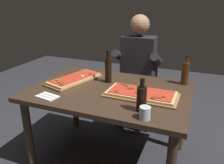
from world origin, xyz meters
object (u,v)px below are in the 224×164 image
wine_bottle_dark (142,98)px  diner_chair (139,84)px  dining_table (110,99)px  seated_diner (137,67)px  pizza_rectangular_left (74,79)px  oil_bottle_amber (185,73)px  pizza_rectangular_front (141,94)px  tumbler_near_camera (145,113)px  vinegar_bottle_green (108,70)px

wine_bottle_dark → diner_chair: wine_bottle_dark is taller
dining_table → wine_bottle_dark: bearing=-39.0°
wine_bottle_dark → seated_diner: bearing=107.5°
pizza_rectangular_left → oil_bottle_amber: oil_bottle_amber is taller
pizza_rectangular_front → wine_bottle_dark: wine_bottle_dark is taller
tumbler_near_camera → oil_bottle_amber: bearing=76.7°
diner_chair → seated_diner: (-0.00, -0.12, 0.26)m
pizza_rectangular_front → pizza_rectangular_left: (-0.70, 0.11, -0.00)m
pizza_rectangular_front → wine_bottle_dark: 0.27m
pizza_rectangular_front → tumbler_near_camera: bearing=-71.2°
pizza_rectangular_front → pizza_rectangular_left: 0.70m
vinegar_bottle_green → pizza_rectangular_front: bearing=-28.5°
vinegar_bottle_green → diner_chair: 0.80m
seated_diner → vinegar_bottle_green: bearing=-101.8°
dining_table → oil_bottle_amber: oil_bottle_amber is taller
pizza_rectangular_front → tumbler_near_camera: size_ratio=6.85×
pizza_rectangular_left → tumbler_near_camera: size_ratio=6.87×
dining_table → pizza_rectangular_left: (-0.40, 0.06, 0.11)m
dining_table → diner_chair: bearing=87.4°
diner_chair → seated_diner: 0.28m
oil_bottle_amber → diner_chair: oil_bottle_amber is taller
dining_table → wine_bottle_dark: size_ratio=5.62×
pizza_rectangular_front → pizza_rectangular_left: size_ratio=1.00×
pizza_rectangular_front → diner_chair: diner_chair is taller
pizza_rectangular_front → oil_bottle_amber: 0.53m
diner_chair → seated_diner: seated_diner is taller
pizza_rectangular_front → oil_bottle_amber: (0.30, 0.42, 0.09)m
pizza_rectangular_left → wine_bottle_dark: bearing=-25.0°
dining_table → pizza_rectangular_left: size_ratio=2.32×
pizza_rectangular_left → tumbler_near_camera: bearing=-29.3°
dining_table → diner_chair: diner_chair is taller
pizza_rectangular_left → dining_table: bearing=-8.7°
dining_table → pizza_rectangular_left: 0.42m
oil_bottle_amber → diner_chair: 0.82m
oil_bottle_amber → vinegar_bottle_green: (-0.68, -0.22, 0.01)m
pizza_rectangular_left → seated_diner: seated_diner is taller
tumbler_near_camera → seated_diner: size_ratio=0.07×
pizza_rectangular_front → diner_chair: bearing=106.0°
vinegar_bottle_green → seated_diner: bearing=78.2°
seated_diner → pizza_rectangular_left: bearing=-122.9°
tumbler_near_camera → seated_diner: (-0.38, 1.13, -0.04)m
oil_bottle_amber → pizza_rectangular_front: bearing=-125.4°
tumbler_near_camera → diner_chair: 1.34m
oil_bottle_amber → vinegar_bottle_green: vinegar_bottle_green is taller
wine_bottle_dark → pizza_rectangular_left: bearing=155.0°
wine_bottle_dark → diner_chair: 1.25m
oil_bottle_amber → seated_diner: (-0.56, 0.36, -0.11)m
dining_table → tumbler_near_camera: 0.59m
dining_table → wine_bottle_dark: wine_bottle_dark is taller
wine_bottle_dark → vinegar_bottle_green: size_ratio=0.79×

